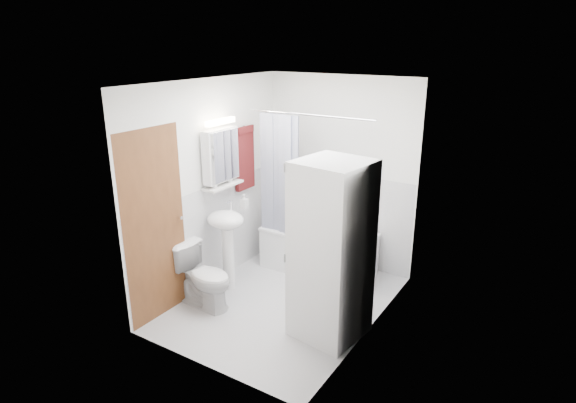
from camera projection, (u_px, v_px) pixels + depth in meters
The scene contains 20 objects.
floor at pixel (284, 303), 5.36m from camera, with size 2.60×2.60×0.00m, color #BDBDC1.
room_walls at pixel (284, 174), 4.89m from camera, with size 2.60×2.60×2.60m.
wainscot at pixel (298, 244), 5.41m from camera, with size 1.98×2.58×2.58m.
door at pixel (180, 218), 5.08m from camera, with size 0.05×2.00×2.00m.
bathtub at pixel (318, 248), 6.05m from camera, with size 1.38×0.66×0.53m.
tub_spout at pixel (346, 202), 6.03m from camera, with size 0.04×0.04×0.12m, color silver.
curtain_rod at pixel (310, 115), 5.28m from camera, with size 0.02×0.02×1.56m, color silver.
shower_curtain at pixel (279, 175), 5.73m from camera, with size 0.55×0.02×1.45m.
sink at pixel (226, 232), 5.48m from camera, with size 0.44×0.37×1.04m.
medicine_cabinet at pixel (221, 154), 5.40m from camera, with size 0.13×0.50×0.71m.
shelf at pixel (223, 185), 5.51m from camera, with size 0.18×0.54×0.03m, color silver.
shower_caddy at pixel (350, 180), 5.90m from camera, with size 0.22×0.06×0.02m, color silver.
towel at pixel (245, 157), 5.85m from camera, with size 0.07×0.33×0.79m.
washer_dryer at pixel (331, 251), 4.55m from camera, with size 0.71×0.70×1.76m.
toilet at pixel (204, 277), 5.22m from camera, with size 0.39×0.70×0.68m, color white.
soap_pump at pixel (244, 205), 5.62m from camera, with size 0.08×0.17×0.08m, color gray.
shelf_bottle at pixel (214, 184), 5.37m from camera, with size 0.07×0.18×0.07m, color gray.
shelf_cup at pixel (230, 178), 5.58m from camera, with size 0.10×0.09×0.10m, color gray.
shampoo_a at pixel (364, 176), 5.79m from camera, with size 0.13×0.17×0.13m, color gray.
shampoo_b at pixel (373, 179), 5.74m from camera, with size 0.08×0.21×0.08m, color #264599.
Camera 1 is at (2.54, -3.98, 2.79)m, focal length 30.00 mm.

